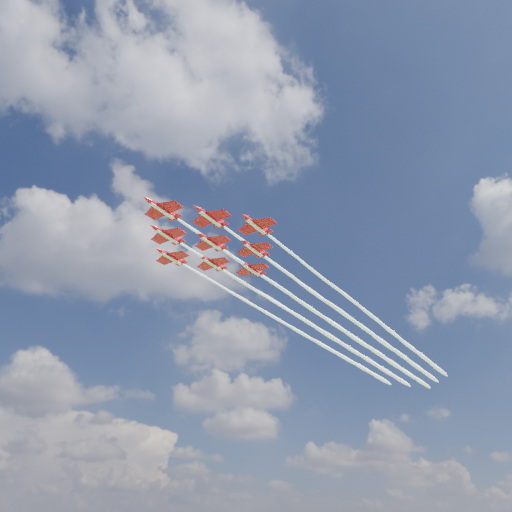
{
  "coord_description": "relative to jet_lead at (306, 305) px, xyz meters",
  "views": [
    {
      "loc": [
        -13.19,
        -126.59,
        4.0
      ],
      "look_at": [
        11.6,
        -0.32,
        76.22
      ],
      "focal_mm": 35.0,
      "sensor_mm": 36.0,
      "label": 1
    }
  ],
  "objects": [
    {
      "name": "jet_row2_port",
      "position": [
        12.67,
        1.41,
        0.0
      ],
      "size": [
        114.81,
        111.86,
        3.09
      ],
      "rotation": [
        0.0,
        0.0,
        0.77
      ],
      "color": "red"
    },
    {
      "name": "jet_row2_starb",
      "position": [
        1.75,
        12.63,
        0.0
      ],
      "size": [
        114.81,
        111.86,
        3.09
      ],
      "rotation": [
        0.0,
        0.0,
        0.77
      ],
      "color": "red"
    },
    {
      "name": "jet_lead",
      "position": [
        0.0,
        0.0,
        0.0
      ],
      "size": [
        114.81,
        111.86,
        3.09
      ],
      "rotation": [
        0.0,
        0.0,
        0.77
      ],
      "color": "red"
    },
    {
      "name": "jet_row3_port",
      "position": [
        25.35,
        2.82,
        0.0
      ],
      "size": [
        114.81,
        111.86,
        3.09
      ],
      "rotation": [
        0.0,
        0.0,
        0.77
      ],
      "color": "red"
    },
    {
      "name": "jet_row3_starb",
      "position": [
        3.49,
        25.26,
        0.0
      ],
      "size": [
        114.81,
        111.86,
        3.09
      ],
      "rotation": [
        0.0,
        0.0,
        0.77
      ],
      "color": "red"
    },
    {
      "name": "jet_tail",
      "position": [
        28.84,
        28.08,
        0.0
      ],
      "size": [
        114.81,
        111.86,
        3.09
      ],
      "rotation": [
        0.0,
        0.0,
        0.77
      ],
      "color": "red"
    },
    {
      "name": "jet_row3_centre",
      "position": [
        14.42,
        14.04,
        0.0
      ],
      "size": [
        114.81,
        111.86,
        3.09
      ],
      "rotation": [
        0.0,
        0.0,
        0.77
      ],
      "color": "red"
    },
    {
      "name": "jet_row4_port",
      "position": [
        27.09,
        15.45,
        0.0
      ],
      "size": [
        114.81,
        111.86,
        3.09
      ],
      "rotation": [
        0.0,
        0.0,
        0.77
      ],
      "color": "red"
    },
    {
      "name": "jet_row4_starb",
      "position": [
        16.17,
        26.67,
        0.0
      ],
      "size": [
        114.81,
        111.86,
        3.09
      ],
      "rotation": [
        0.0,
        0.0,
        0.77
      ],
      "color": "red"
    }
  ]
}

